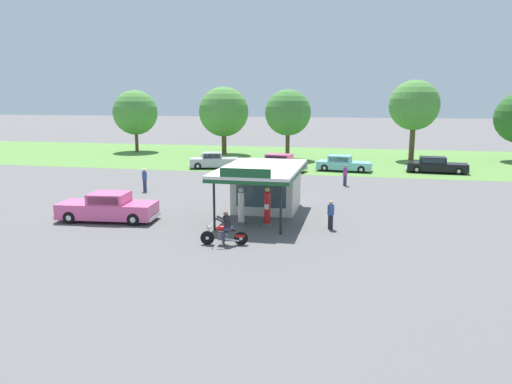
{
  "coord_description": "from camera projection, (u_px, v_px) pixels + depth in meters",
  "views": [
    {
      "loc": [
        5.43,
        -23.53,
        6.6
      ],
      "look_at": [
        -0.24,
        2.47,
        1.4
      ],
      "focal_mm": 33.64,
      "sensor_mm": 36.0,
      "label": 1
    }
  ],
  "objects": [
    {
      "name": "tree_oak_centre",
      "position": [
        224.0,
        113.0,
        56.72
      ],
      "size": [
        5.87,
        5.87,
        7.99
      ],
      "color": "brown",
      "rests_on": "ground"
    },
    {
      "name": "bystander_strolling_foreground",
      "position": [
        345.0,
        175.0,
        36.75
      ],
      "size": [
        0.34,
        0.34,
        1.56
      ],
      "color": "#2D3351",
      "rests_on": "ground"
    },
    {
      "name": "featured_classic_sedan",
      "position": [
        108.0,
        208.0,
        26.25
      ],
      "size": [
        5.57,
        2.43,
        1.55
      ],
      "color": "#E55993",
      "rests_on": "ground"
    },
    {
      "name": "service_station_kiosk",
      "position": [
        266.0,
        184.0,
        28.27
      ],
      "size": [
        4.31,
        7.68,
        3.29
      ],
      "color": "beige",
      "rests_on": "ground"
    },
    {
      "name": "motorcycle_with_rider",
      "position": [
        225.0,
        231.0,
        21.88
      ],
      "size": [
        2.17,
        0.72,
        1.58
      ],
      "color": "black",
      "rests_on": "ground"
    },
    {
      "name": "bystander_chatting_near_pumps",
      "position": [
        331.0,
        214.0,
        24.51
      ],
      "size": [
        0.34,
        0.34,
        1.5
      ],
      "color": "black",
      "rests_on": "ground"
    },
    {
      "name": "gas_pump_offside",
      "position": [
        267.0,
        208.0,
        25.29
      ],
      "size": [
        0.44,
        0.44,
        2.04
      ],
      "color": "slate",
      "rests_on": "ground"
    },
    {
      "name": "tree_oak_distant_spare",
      "position": [
        414.0,
        105.0,
        51.06
      ],
      "size": [
        5.31,
        5.31,
        8.56
      ],
      "color": "brown",
      "rests_on": "ground"
    },
    {
      "name": "parked_car_second_row_spare",
      "position": [
        277.0,
        163.0,
        44.35
      ],
      "size": [
        5.77,
        2.76,
        1.57
      ],
      "color": "#E55993",
      "rests_on": "ground"
    },
    {
      "name": "grass_verge_strip",
      "position": [
        310.0,
        158.0,
        53.73
      ],
      "size": [
        120.0,
        24.0,
        0.01
      ],
      "primitive_type": "cube",
      "color": "#56843D",
      "rests_on": "ground"
    },
    {
      "name": "tree_oak_left",
      "position": [
        135.0,
        113.0,
        59.84
      ],
      "size": [
        5.52,
        5.52,
        7.64
      ],
      "color": "brown",
      "rests_on": "ground"
    },
    {
      "name": "gas_pump_nearside",
      "position": [
        241.0,
        207.0,
        25.6
      ],
      "size": [
        0.44,
        0.44,
        1.96
      ],
      "color": "slate",
      "rests_on": "ground"
    },
    {
      "name": "parked_car_back_row_centre",
      "position": [
        343.0,
        164.0,
        44.28
      ],
      "size": [
        5.21,
        2.31,
        1.43
      ],
      "color": "#7AC6D1",
      "rests_on": "ground"
    },
    {
      "name": "parked_car_back_row_right",
      "position": [
        436.0,
        165.0,
        43.3
      ],
      "size": [
        5.48,
        2.17,
        1.42
      ],
      "color": "black",
      "rests_on": "ground"
    },
    {
      "name": "parked_car_back_row_left",
      "position": [
        214.0,
        161.0,
        46.14
      ],
      "size": [
        5.11,
        3.1,
        1.52
      ],
      "color": "#B7B7BC",
      "rests_on": "ground"
    },
    {
      "name": "bystander_admiring_sedan",
      "position": [
        145.0,
        179.0,
        34.5
      ],
      "size": [
        0.36,
        0.36,
        1.64
      ],
      "color": "#2D3351",
      "rests_on": "ground"
    },
    {
      "name": "ground_plane",
      "position": [
        250.0,
        227.0,
        24.97
      ],
      "size": [
        300.0,
        300.0,
        0.0
      ],
      "primitive_type": "plane",
      "color": "#5B5959"
    },
    {
      "name": "tree_oak_right",
      "position": [
        288.0,
        113.0,
        52.14
      ],
      "size": [
        5.0,
        5.0,
        7.6
      ],
      "color": "brown",
      "rests_on": "ground"
    }
  ]
}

